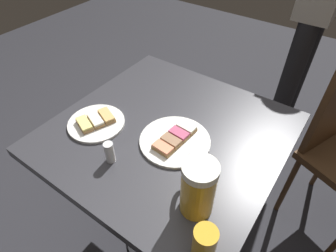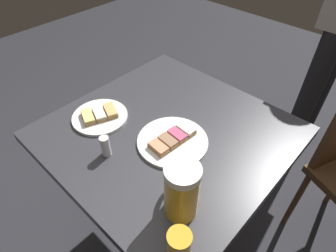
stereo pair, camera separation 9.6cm
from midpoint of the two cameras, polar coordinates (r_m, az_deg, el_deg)
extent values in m
plane|color=#28282D|center=(1.61, -1.82, -21.31)|extent=(6.00, 6.00, 0.00)
cylinder|color=black|center=(1.61, -1.83, -21.19)|extent=(0.44, 0.44, 0.01)
cylinder|color=black|center=(1.27, -2.21, -13.73)|extent=(0.09, 0.09, 0.74)
cube|color=#333338|center=(0.98, -2.78, -1.75)|extent=(0.76, 0.75, 0.04)
cylinder|color=white|center=(0.93, -1.54, -3.14)|extent=(0.24, 0.24, 0.01)
cube|color=#9E7547|center=(0.95, 0.88, -0.62)|extent=(0.07, 0.04, 0.01)
cube|color=white|center=(0.95, 0.89, -0.18)|extent=(0.07, 0.04, 0.01)
cube|color=#9E7547|center=(0.93, -0.72, -1.97)|extent=(0.07, 0.04, 0.01)
cube|color=#BC4C70|center=(0.92, -0.73, -1.53)|extent=(0.07, 0.04, 0.01)
cube|color=#9E7547|center=(0.91, -2.40, -3.38)|extent=(0.07, 0.04, 0.01)
cube|color=#997051|center=(0.90, -2.42, -2.94)|extent=(0.07, 0.04, 0.01)
cube|color=#9E7547|center=(0.89, -4.17, -4.86)|extent=(0.07, 0.04, 0.01)
cube|color=#EA8E66|center=(0.88, -4.20, -4.42)|extent=(0.07, 0.04, 0.01)
cylinder|color=white|center=(1.04, -16.97, 0.45)|extent=(0.20, 0.20, 0.01)
cube|color=#9E7547|center=(1.02, -19.21, 0.06)|extent=(0.09, 0.06, 0.01)
cube|color=#EFE07A|center=(1.02, -19.34, 0.48)|extent=(0.08, 0.06, 0.01)
cube|color=#9E7547|center=(1.03, -17.09, 0.91)|extent=(0.09, 0.06, 0.01)
cube|color=white|center=(1.02, -17.20, 1.32)|extent=(0.08, 0.06, 0.01)
cube|color=#9E7547|center=(1.03, -14.99, 1.74)|extent=(0.09, 0.06, 0.01)
cube|color=#E5B266|center=(1.03, -15.09, 2.16)|extent=(0.08, 0.06, 0.01)
cylinder|color=gold|center=(0.72, 2.24, -13.27)|extent=(0.09, 0.09, 0.15)
cylinder|color=white|center=(0.65, 2.44, -9.07)|extent=(0.09, 0.09, 0.02)
torus|color=silver|center=(0.75, 1.34, -9.42)|extent=(0.08, 0.08, 0.10)
cylinder|color=gold|center=(0.69, 3.15, -22.94)|extent=(0.06, 0.06, 0.10)
cylinder|color=silver|center=(0.88, -14.91, -5.35)|extent=(0.03, 0.03, 0.07)
cylinder|color=#472D19|center=(1.61, 21.56, -11.33)|extent=(0.03, 0.03, 0.44)
cylinder|color=#472D19|center=(1.82, 28.05, -6.26)|extent=(0.03, 0.03, 0.44)
cylinder|color=black|center=(1.84, 21.49, 6.38)|extent=(0.11, 0.11, 0.88)
cylinder|color=black|center=(2.03, 23.52, 9.27)|extent=(0.11, 0.11, 0.88)
camera|label=1|loc=(0.05, -92.87, -2.67)|focal=29.93mm
camera|label=2|loc=(0.05, 87.13, 2.67)|focal=29.93mm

